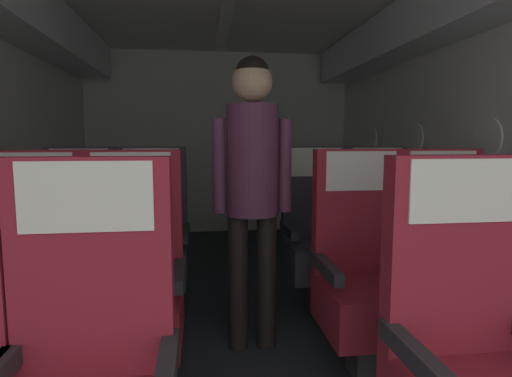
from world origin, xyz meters
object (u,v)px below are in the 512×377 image
seat_b_right_aisle (447,274)px  seat_b_right_window (365,278)px  seat_c_right_aisle (379,237)px  flight_attendant (252,173)px  seat_a_right_window (473,368)px  seat_b_left_aisle (132,289)px  seat_b_left_window (31,292)px  seat_c_right_window (318,239)px  seat_c_left_aisle (152,244)px  seat_c_left_window (80,247)px

seat_b_right_aisle → seat_b_right_window: same height
seat_c_right_aisle → flight_attendant: bearing=-151.4°
seat_a_right_window → seat_b_right_window: bearing=90.4°
seat_b_left_aisle → seat_b_left_window: bearing=178.4°
seat_c_right_window → seat_a_right_window: bearing=-89.8°
flight_attendant → seat_b_left_aisle: bearing=38.4°
seat_b_right_window → seat_c_left_aisle: bearing=143.2°
seat_b_right_window → seat_c_right_window: 0.85m
seat_b_right_window → seat_c_right_window: (0.00, 0.85, 0.00)m
seat_a_right_window → seat_c_right_window: 1.68m
seat_a_right_window → seat_c_right_aisle: same height
seat_c_left_aisle → seat_c_right_window: size_ratio=1.00×
seat_b_right_aisle → seat_c_right_aisle: bearing=90.2°
seat_a_right_window → seat_c_left_aisle: (-1.14, 1.69, 0.00)m
seat_a_right_window → seat_c_left_aisle: 2.04m
seat_b_right_aisle → seat_a_right_window: bearing=-117.6°
seat_b_left_window → seat_c_left_aisle: bearing=61.8°
seat_a_right_window → seat_c_right_aisle: (0.44, 1.67, 0.00)m
seat_b_right_aisle → seat_b_left_window: bearing=179.8°
seat_c_right_window → flight_attendant: (-0.53, -0.55, 0.51)m
seat_c_right_aisle → seat_c_right_window: size_ratio=1.00×
seat_c_right_aisle → flight_attendant: flight_attendant is taller
seat_b_right_window → seat_b_left_aisle: bearing=179.8°
seat_c_right_aisle → seat_b_left_window: bearing=-158.1°
flight_attendant → seat_b_right_aisle: bearing=175.7°
seat_b_right_aisle → seat_c_left_window: 2.20m
flight_attendant → seat_c_right_window: bearing=-121.9°
seat_b_right_aisle → seat_c_left_window: same height
seat_b_left_window → seat_c_left_window: (-0.01, 0.82, 0.00)m
seat_c_right_aisle → seat_b_left_aisle: bearing=-152.3°
seat_a_right_window → seat_c_right_window: size_ratio=1.00×
seat_c_right_window → flight_attendant: 0.92m
seat_c_left_window → seat_c_right_window: 1.60m
seat_a_right_window → seat_c_right_aisle: size_ratio=1.00×
seat_b_left_window → seat_c_right_window: bearing=27.7°
seat_b_right_window → seat_c_left_window: 1.80m
seat_b_right_window → seat_c_left_window: same height
seat_a_right_window → seat_b_left_window: 1.81m
seat_b_left_window → seat_b_right_aisle: (2.03, -0.01, 0.00)m
seat_b_left_aisle → flight_attendant: 0.84m
seat_b_right_window → flight_attendant: bearing=150.7°
seat_c_left_window → seat_c_left_aisle: bearing=1.9°
seat_b_left_window → seat_a_right_window: bearing=-28.2°
seat_b_left_aisle → flight_attendant: bearing=26.2°
seat_a_right_window → seat_b_right_window: same height
seat_b_left_window → flight_attendant: size_ratio=0.70×
seat_b_left_aisle → flight_attendant: (0.60, 0.30, 0.51)m
seat_b_left_window → seat_c_left_aisle: size_ratio=1.00×
seat_b_right_aisle → seat_c_left_aisle: bearing=152.1°
seat_b_left_window → seat_c_right_window: 1.79m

